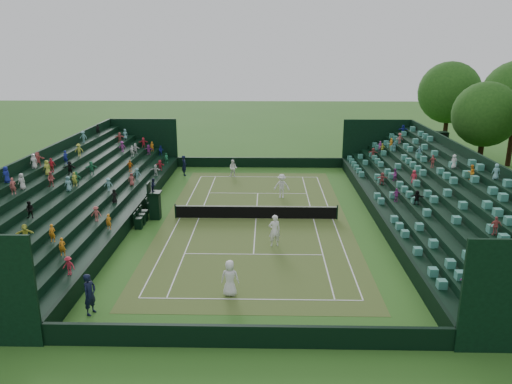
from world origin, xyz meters
The scene contains 18 objects.
ground centered at (0.00, 0.00, 0.00)m, with size 160.00×160.00×0.00m, color #2F631F.
court_surface centered at (0.00, 0.00, 0.01)m, with size 12.97×26.77×0.01m, color #386D24.
perimeter_wall_north centered at (0.00, 15.88, 0.50)m, with size 17.17×0.20×1.00m, color black.
perimeter_wall_south centered at (0.00, -15.88, 0.50)m, with size 17.17×0.20×1.00m, color black.
perimeter_wall_east centered at (8.48, 0.00, 0.50)m, with size 0.20×31.77×1.00m, color black.
perimeter_wall_west centered at (-8.48, 0.00, 0.50)m, with size 0.20×31.77×1.00m, color black.
north_grandstand centered at (12.66, 0.00, 1.55)m, with size 6.60×32.00×4.90m.
south_grandstand centered at (-12.66, 0.00, 1.55)m, with size 6.60×32.00×4.90m.
tennis_net centered at (0.00, 0.00, 0.53)m, with size 11.67×0.10×1.06m.
scoreboard_tower centered at (17.75, 16.00, 3.14)m, with size 2.00×1.00×3.70m.
umpire_chair centered at (-7.22, -0.13, 1.28)m, with size 0.95×0.95×2.99m.
courtside_chairs centered at (-7.91, 0.33, 0.42)m, with size 0.51×5.48×1.10m.
player_near_west centered at (-1.02, -11.45, 0.92)m, with size 0.90×0.59×1.85m, color white.
player_near_east centered at (1.25, -5.03, 1.01)m, with size 0.74×0.49×2.03m, color white.
player_far_west centered at (-2.43, 12.01, 0.81)m, with size 0.79×0.62×1.63m, color white.
player_far_east centered at (1.97, 5.25, 0.98)m, with size 1.27×0.73×1.97m, color white.
line_judge_north centered at (-7.13, 12.35, 0.97)m, with size 0.71×0.46×1.94m, color black.
line_judge_south centered at (-7.30, -13.38, 0.99)m, with size 0.73×0.48×1.99m, color black.
Camera 1 is at (0.78, -33.74, 11.88)m, focal length 35.00 mm.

